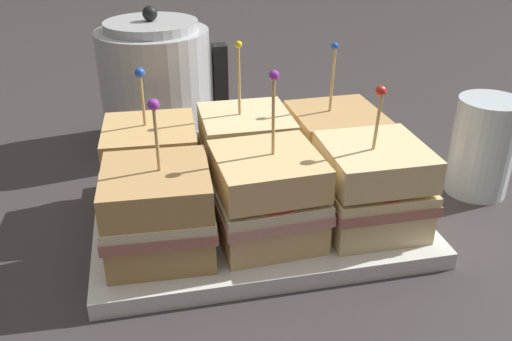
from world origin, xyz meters
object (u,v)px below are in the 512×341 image
(sandwich_front_left, at_px, (159,211))
(kettle_steel, at_px, (157,85))
(sandwich_front_center, at_px, (268,197))
(sandwich_front_right, at_px, (372,187))
(serving_platter, at_px, (256,215))
(sandwich_back_center, at_px, (247,151))
(sandwich_back_right, at_px, (334,145))
(drinking_glass, at_px, (483,147))
(sandwich_back_left, at_px, (152,162))

(sandwich_front_left, distance_m, kettle_steel, 0.30)
(sandwich_front_center, distance_m, sandwich_front_right, 0.11)
(sandwich_front_left, xyz_separation_m, sandwich_front_right, (0.21, -0.00, 0.00))
(serving_platter, bearing_deg, sandwich_front_center, -88.73)
(serving_platter, relative_size, kettle_steel, 1.78)
(sandwich_front_left, distance_m, sandwich_back_center, 0.15)
(sandwich_back_right, bearing_deg, drinking_glass, -12.05)
(sandwich_back_right, xyz_separation_m, kettle_steel, (-0.20, 0.19, 0.02))
(serving_platter, bearing_deg, sandwich_front_left, -152.91)
(sandwich_back_center, distance_m, kettle_steel, 0.21)
(sandwich_front_left, bearing_deg, drinking_glass, 10.17)
(sandwich_front_center, xyz_separation_m, drinking_glass, (0.28, 0.07, -0.00))
(sandwich_front_center, bearing_deg, sandwich_front_left, -178.98)
(sandwich_front_right, relative_size, sandwich_back_left, 1.03)
(sandwich_front_center, xyz_separation_m, sandwich_back_center, (0.00, 0.11, -0.00))
(sandwich_front_center, relative_size, sandwich_back_center, 1.00)
(sandwich_back_right, bearing_deg, sandwich_front_left, -153.48)
(drinking_glass, bearing_deg, sandwich_back_center, 171.86)
(sandwich_front_center, bearing_deg, sandwich_back_right, 44.67)
(sandwich_back_left, bearing_deg, sandwich_front_right, -26.28)
(sandwich_front_right, distance_m, sandwich_back_left, 0.24)
(serving_platter, relative_size, sandwich_front_center, 2.02)
(serving_platter, height_order, sandwich_front_center, sandwich_front_center)
(sandwich_front_left, height_order, sandwich_front_right, same)
(serving_platter, bearing_deg, sandwich_back_left, 154.30)
(serving_platter, relative_size, drinking_glass, 2.93)
(sandwich_front_left, bearing_deg, kettle_steel, 86.95)
(sandwich_front_left, xyz_separation_m, sandwich_back_left, (-0.00, 0.11, -0.00))
(sandwich_back_left, bearing_deg, serving_platter, -25.70)
(sandwich_back_left, xyz_separation_m, sandwich_back_right, (0.21, 0.00, -0.00))
(sandwich_front_center, xyz_separation_m, kettle_steel, (-0.09, 0.30, 0.02))
(sandwich_back_center, bearing_deg, sandwich_front_center, -90.16)
(sandwich_front_left, height_order, sandwich_back_left, sandwich_front_left)
(sandwich_front_right, distance_m, kettle_steel, 0.36)
(serving_platter, distance_m, sandwich_front_left, 0.13)
(sandwich_back_left, bearing_deg, sandwich_front_center, -43.76)
(sandwich_front_left, height_order, sandwich_front_center, sandwich_front_center)
(drinking_glass, bearing_deg, sandwich_front_right, -157.78)
(serving_platter, bearing_deg, sandwich_front_right, -26.84)
(sandwich_back_center, relative_size, drinking_glass, 1.45)
(sandwich_back_right, bearing_deg, sandwich_back_left, -179.99)
(serving_platter, xyz_separation_m, kettle_steel, (-0.09, 0.24, 0.08))
(sandwich_back_right, bearing_deg, sandwich_back_center, 178.45)
(sandwich_back_left, xyz_separation_m, drinking_glass, (0.39, -0.04, -0.00))
(serving_platter, distance_m, sandwich_back_center, 0.08)
(sandwich_back_center, bearing_deg, sandwich_front_right, -45.66)
(sandwich_back_right, bearing_deg, serving_platter, -154.06)
(sandwich_front_right, bearing_deg, serving_platter, 153.16)
(serving_platter, height_order, drinking_glass, drinking_glass)
(sandwich_front_left, relative_size, kettle_steel, 0.79)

